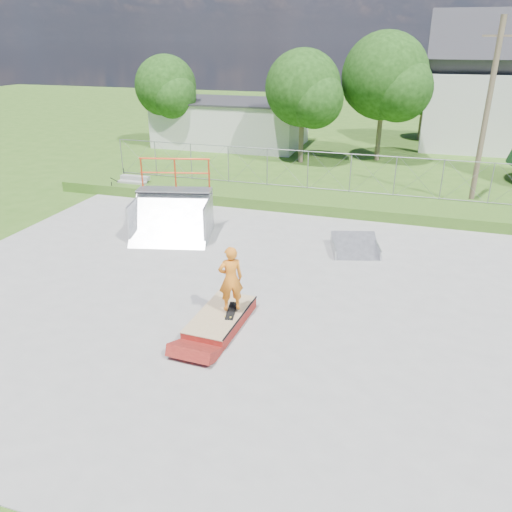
# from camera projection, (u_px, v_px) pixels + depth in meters

# --- Properties ---
(ground) EXTENTS (120.00, 120.00, 0.00)m
(ground) POSITION_uv_depth(u_px,v_px,m) (233.00, 297.00, 14.91)
(ground) COLOR #335A19
(ground) RESTS_ON ground
(concrete_pad) EXTENTS (20.00, 16.00, 0.04)m
(concrete_pad) POSITION_uv_depth(u_px,v_px,m) (233.00, 297.00, 14.91)
(concrete_pad) COLOR gray
(concrete_pad) RESTS_ON ground
(grass_berm) EXTENTS (24.00, 3.00, 0.50)m
(grass_berm) POSITION_uv_depth(u_px,v_px,m) (302.00, 199.00, 23.12)
(grass_berm) COLOR #335A19
(grass_berm) RESTS_ON ground
(grind_box) EXTENTS (1.29, 2.48, 0.36)m
(grind_box) POSITION_uv_depth(u_px,v_px,m) (221.00, 319.00, 13.40)
(grind_box) COLOR maroon
(grind_box) RESTS_ON concrete_pad
(quarter_pipe) EXTENTS (3.37, 3.04, 2.87)m
(quarter_pipe) POSITION_uv_depth(u_px,v_px,m) (170.00, 203.00, 18.70)
(quarter_pipe) COLOR #919398
(quarter_pipe) RESTS_ON concrete_pad
(flat_bank_ramp) EXTENTS (2.00, 2.08, 0.49)m
(flat_bank_ramp) POSITION_uv_depth(u_px,v_px,m) (355.00, 246.00, 17.90)
(flat_bank_ramp) COLOR #919398
(flat_bank_ramp) RESTS_ON concrete_pad
(skateboard) EXTENTS (0.35, 0.82, 0.13)m
(skateboard) POSITION_uv_depth(u_px,v_px,m) (231.00, 311.00, 13.34)
(skateboard) COLOR black
(skateboard) RESTS_ON grind_box
(skater) EXTENTS (0.78, 0.71, 1.79)m
(skater) POSITION_uv_depth(u_px,v_px,m) (231.00, 281.00, 12.98)
(skater) COLOR orange
(skater) RESTS_ON grind_box
(concrete_stairs) EXTENTS (1.50, 1.60, 0.80)m
(concrete_stairs) POSITION_uv_depth(u_px,v_px,m) (131.00, 186.00, 24.68)
(concrete_stairs) COLOR gray
(concrete_stairs) RESTS_ON ground
(chain_link_fence) EXTENTS (20.00, 0.06, 1.80)m
(chain_link_fence) POSITION_uv_depth(u_px,v_px,m) (308.00, 170.00, 23.53)
(chain_link_fence) COLOR gray
(chain_link_fence) RESTS_ON grass_berm
(utility_building_flat) EXTENTS (10.00, 6.00, 3.00)m
(utility_building_flat) POSITION_uv_depth(u_px,v_px,m) (232.00, 123.00, 35.74)
(utility_building_flat) COLOR #B9B9B4
(utility_building_flat) RESTS_ON ground
(gable_house) EXTENTS (8.40, 6.08, 8.94)m
(gable_house) POSITION_uv_depth(u_px,v_px,m) (488.00, 91.00, 33.65)
(gable_house) COLOR #B9B9B4
(gable_house) RESTS_ON ground
(utility_pole) EXTENTS (0.24, 0.24, 8.00)m
(utility_pole) POSITION_uv_depth(u_px,v_px,m) (486.00, 116.00, 21.75)
(utility_pole) COLOR brown
(utility_pole) RESTS_ON ground
(tree_left_near) EXTENTS (4.76, 4.48, 6.65)m
(tree_left_near) POSITION_uv_depth(u_px,v_px,m) (306.00, 91.00, 29.29)
(tree_left_near) COLOR brown
(tree_left_near) RESTS_ON ground
(tree_center) EXTENTS (5.44, 5.12, 7.60)m
(tree_center) POSITION_uv_depth(u_px,v_px,m) (389.00, 80.00, 29.53)
(tree_center) COLOR brown
(tree_center) RESTS_ON ground
(tree_left_far) EXTENTS (4.42, 4.16, 6.18)m
(tree_left_far) POSITION_uv_depth(u_px,v_px,m) (168.00, 89.00, 33.91)
(tree_left_far) COLOR brown
(tree_left_far) RESTS_ON ground
(tree_back_mid) EXTENTS (4.08, 3.84, 5.70)m
(tree_back_mid) POSITION_uv_depth(u_px,v_px,m) (428.00, 90.00, 36.39)
(tree_back_mid) COLOR brown
(tree_back_mid) RESTS_ON ground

